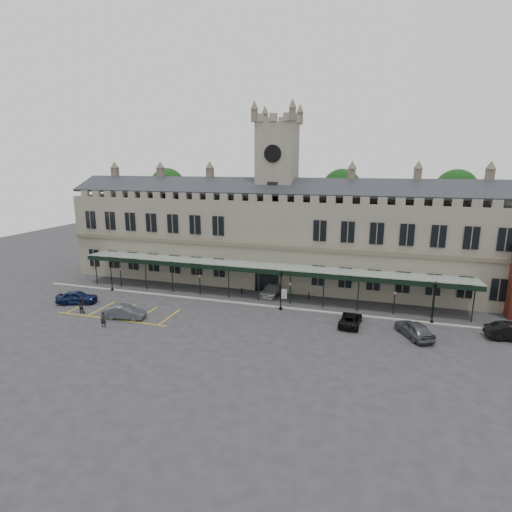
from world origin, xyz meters
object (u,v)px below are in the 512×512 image
(person_a, at_px, (103,319))
(station_building, at_px, (276,238))
(traffic_cone, at_px, (410,328))
(car_right_a, at_px, (414,329))
(person_b, at_px, (81,305))
(car_van, at_px, (351,319))
(clock_tower, at_px, (277,190))
(lamp_post_right, at_px, (434,299))
(car_left_b, at_px, (125,312))
(lamp_post_mid, at_px, (281,286))
(lamp_post_left, at_px, (111,272))
(sign_board, at_px, (284,294))
(car_taxi, at_px, (272,289))
(car_left_a, at_px, (77,297))

(person_a, bearing_deg, station_building, 42.88)
(traffic_cone, height_order, car_right_a, car_right_a)
(person_b, bearing_deg, car_van, -172.12)
(station_building, distance_m, traffic_cone, 22.71)
(traffic_cone, relative_size, person_b, 0.42)
(station_building, bearing_deg, clock_tower, 90.00)
(lamp_post_right, bearing_deg, car_left_b, -165.53)
(lamp_post_mid, relative_size, person_a, 2.83)
(lamp_post_left, relative_size, person_b, 2.38)
(car_left_b, relative_size, person_b, 2.49)
(lamp_post_right, relative_size, car_van, 1.06)
(station_building, relative_size, car_right_a, 12.43)
(person_a, bearing_deg, lamp_post_right, 3.04)
(traffic_cone, distance_m, sign_board, 15.79)
(traffic_cone, relative_size, person_a, 0.44)
(lamp_post_left, distance_m, car_left_b, 11.30)
(lamp_post_left, height_order, person_a, lamp_post_left)
(clock_tower, height_order, car_taxi, clock_tower)
(lamp_post_mid, xyz_separation_m, person_b, (-21.67, -7.57, -1.98))
(clock_tower, xyz_separation_m, person_b, (-18.30, -18.72, -12.21))
(traffic_cone, distance_m, car_right_a, 1.43)
(clock_tower, height_order, person_a, clock_tower)
(sign_board, distance_m, car_van, 10.63)
(traffic_cone, height_order, person_b, person_b)
(car_taxi, bearing_deg, car_right_a, -20.75)
(sign_board, height_order, car_right_a, car_right_a)
(station_building, bearing_deg, lamp_post_right, -27.53)
(person_a, bearing_deg, car_taxi, 32.05)
(lamp_post_right, xyz_separation_m, car_right_a, (-2.11, -4.19, -1.99))
(clock_tower, relative_size, car_right_a, 5.14)
(person_a, bearing_deg, clock_tower, 42.99)
(sign_board, distance_m, car_left_b, 19.18)
(station_building, bearing_deg, lamp_post_mid, -73.05)
(car_right_a, bearing_deg, car_left_b, -19.98)
(traffic_cone, distance_m, car_taxi, 17.98)
(car_left_a, distance_m, person_b, 3.63)
(lamp_post_left, bearing_deg, lamp_post_right, 0.32)
(clock_tower, relative_size, car_left_b, 5.55)
(sign_board, height_order, person_b, person_b)
(station_building, relative_size, lamp_post_left, 14.08)
(lamp_post_mid, bearing_deg, car_right_a, -13.60)
(station_building, distance_m, car_left_b, 23.19)
(clock_tower, bearing_deg, lamp_post_left, -152.08)
(lamp_post_mid, bearing_deg, car_van, -15.44)
(car_right_a, bearing_deg, clock_tower, -67.31)
(lamp_post_left, xyz_separation_m, person_a, (6.91, -10.85, -1.67))
(car_right_a, bearing_deg, traffic_cone, -104.33)
(lamp_post_mid, bearing_deg, clock_tower, 106.82)
(lamp_post_right, height_order, car_left_b, lamp_post_right)
(lamp_post_right, height_order, person_a, lamp_post_right)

